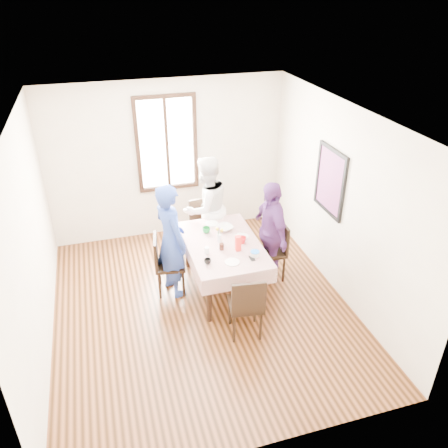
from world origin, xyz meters
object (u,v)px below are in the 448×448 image
at_px(chair_left, 170,264).
at_px(person_right, 270,232).
at_px(person_far, 206,207).
at_px(chair_far, 206,228).
at_px(chair_near, 245,304).
at_px(person_left, 170,240).
at_px(dining_table, 223,266).
at_px(chair_right, 270,252).

height_order(chair_left, person_right, person_right).
relative_size(chair_left, person_far, 0.53).
height_order(chair_far, person_far, person_far).
height_order(chair_near, person_left, person_left).
bearing_deg(person_left, dining_table, -119.76).
bearing_deg(person_left, chair_right, -112.65).
relative_size(dining_table, person_far, 0.86).
relative_size(chair_near, person_left, 0.53).
bearing_deg(chair_far, chair_near, 83.44).
xyz_separation_m(chair_near, person_left, (-0.73, 1.14, 0.40)).
height_order(chair_left, chair_right, same).
height_order(chair_right, chair_far, same).
xyz_separation_m(person_left, person_right, (1.46, -0.09, -0.06)).
distance_m(dining_table, chair_far, 1.01).
relative_size(chair_far, person_right, 0.57).
relative_size(chair_right, chair_far, 1.00).
xyz_separation_m(chair_far, person_far, (0.00, -0.02, 0.40)).
xyz_separation_m(chair_right, chair_far, (-0.75, 0.96, 0.00)).
bearing_deg(dining_table, person_far, 90.00).
relative_size(chair_near, person_right, 0.57).
height_order(chair_far, person_left, person_left).
bearing_deg(chair_left, person_far, 147.87).
height_order(dining_table, chair_left, chair_left).
height_order(chair_near, person_far, person_far).
xyz_separation_m(chair_right, chair_near, (-0.75, -1.05, 0.00)).
bearing_deg(chair_far, person_right, 120.66).
distance_m(dining_table, chair_near, 1.01).
distance_m(chair_near, person_right, 1.32).
xyz_separation_m(person_left, person_far, (0.73, 0.85, -0.00)).
bearing_deg(person_right, person_far, -145.17).
bearing_deg(person_right, chair_right, 87.08).
distance_m(dining_table, chair_right, 0.75).
distance_m(chair_right, person_far, 1.26).
bearing_deg(chair_far, person_far, 83.44).
distance_m(dining_table, person_far, 1.09).
bearing_deg(person_right, chair_far, -145.70).
bearing_deg(chair_near, dining_table, 97.91).
bearing_deg(chair_left, person_right, 95.72).
relative_size(chair_far, person_far, 0.53).
xyz_separation_m(chair_left, person_left, (0.02, -0.00, 0.40)).
height_order(chair_left, person_far, person_far).
height_order(chair_near, person_right, person_right).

